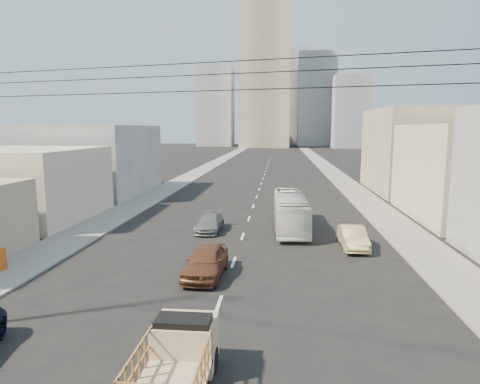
% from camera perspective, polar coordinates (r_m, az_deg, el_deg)
% --- Properties ---
extents(sidewalk_left, '(3.50, 180.00, 0.12)m').
position_cam_1_polar(sidewalk_left, '(81.32, -4.81, 3.07)').
color(sidewalk_left, slate).
rests_on(sidewalk_left, ground).
extents(sidewalk_right, '(3.50, 180.00, 0.12)m').
position_cam_1_polar(sidewalk_right, '(80.56, 11.89, 2.87)').
color(sidewalk_right, slate).
rests_on(sidewalk_right, ground).
extents(lane_dashes, '(0.15, 104.00, 0.01)m').
position_cam_1_polar(lane_dashes, '(63.20, 2.98, 1.50)').
color(lane_dashes, silver).
rests_on(lane_dashes, ground).
extents(flatbed_pickup, '(1.95, 4.41, 1.90)m').
position_cam_1_polar(flatbed_pickup, '(13.40, -8.36, -20.91)').
color(flatbed_pickup, tan).
rests_on(flatbed_pickup, ground).
extents(city_bus, '(2.64, 9.92, 2.74)m').
position_cam_1_polar(city_bus, '(32.99, 6.72, -2.57)').
color(city_bus, silver).
rests_on(city_bus, ground).
extents(sedan_brown, '(2.09, 4.77, 1.60)m').
position_cam_1_polar(sedan_brown, '(22.61, -4.58, -9.20)').
color(sedan_brown, '#57301E').
rests_on(sedan_brown, ground).
extents(sedan_tan, '(1.53, 4.28, 1.41)m').
position_cam_1_polar(sedan_tan, '(28.64, 14.84, -5.86)').
color(sedan_tan, tan).
rests_on(sedan_tan, ground).
extents(sedan_grey, '(1.83, 4.33, 1.25)m').
position_cam_1_polar(sedan_grey, '(32.28, -4.08, -4.14)').
color(sedan_grey, slate).
rests_on(sedan_grey, ground).
extents(overhead_wires, '(23.01, 5.02, 0.72)m').
position_cam_1_polar(overhead_wires, '(11.56, -7.98, 14.94)').
color(overhead_wires, black).
rests_on(overhead_wires, ground).
extents(bldg_right_far, '(12.00, 16.00, 10.00)m').
position_cam_1_polar(bldg_right_far, '(56.49, 23.41, 5.08)').
color(bldg_right_far, tan).
rests_on(bldg_right_far, ground).
extents(bldg_left_mid, '(11.00, 12.00, 6.00)m').
position_cam_1_polar(bldg_left_mid, '(40.29, -27.10, 0.90)').
color(bldg_left_mid, beige).
rests_on(bldg_left_mid, ground).
extents(bldg_left_far, '(12.00, 16.00, 8.00)m').
position_cam_1_polar(bldg_left_far, '(53.59, -19.04, 4.09)').
color(bldg_left_far, gray).
rests_on(bldg_left_far, ground).
extents(high_rise_tower, '(20.00, 20.00, 60.00)m').
position_cam_1_polar(high_rise_tower, '(181.19, 3.38, 15.52)').
color(high_rise_tower, gray).
rests_on(high_rise_tower, ground).
extents(midrise_ne, '(16.00, 16.00, 40.00)m').
position_cam_1_polar(midrise_ne, '(195.68, 10.11, 11.94)').
color(midrise_ne, '#909498').
rests_on(midrise_ne, ground).
extents(midrise_nw, '(15.00, 15.00, 34.00)m').
position_cam_1_polar(midrise_nw, '(192.06, -3.25, 11.23)').
color(midrise_nw, '#909498').
rests_on(midrise_nw, ground).
extents(midrise_back, '(18.00, 18.00, 44.00)m').
position_cam_1_polar(midrise_back, '(210.20, 6.45, 12.31)').
color(midrise_back, gray).
rests_on(midrise_back, ground).
extents(midrise_east, '(14.00, 14.00, 28.00)m').
position_cam_1_polar(midrise_east, '(176.93, 14.53, 10.24)').
color(midrise_east, '#909498').
rests_on(midrise_east, ground).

